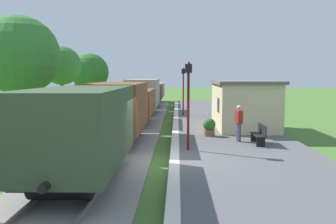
{
  "coord_description": "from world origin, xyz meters",
  "views": [
    {
      "loc": [
        0.5,
        -13.0,
        3.38
      ],
      "look_at": [
        0.06,
        3.66,
        1.64
      ],
      "focal_mm": 38.41,
      "sensor_mm": 36.0,
      "label": 1
    }
  ],
  "objects_px": {
    "freight_train": "(138,100)",
    "bench_down_platform": "(229,112)",
    "tree_field_left": "(62,66)",
    "lamp_post_near": "(188,89)",
    "lamp_post_far": "(183,82)",
    "bench_near_hut": "(259,134)",
    "tree_trackside_far": "(22,67)",
    "person_waiting": "(239,122)",
    "tree_field_distant": "(90,72)",
    "station_hut": "(244,104)",
    "potted_planter": "(209,127)",
    "tree_trackside_mid": "(20,56)"
  },
  "relations": [
    {
      "from": "lamp_post_near",
      "to": "lamp_post_far",
      "type": "xyz_separation_m",
      "value": [
        0.0,
        12.9,
        0.0
      ]
    },
    {
      "from": "bench_down_platform",
      "to": "lamp_post_far",
      "type": "distance_m",
      "value": 4.31
    },
    {
      "from": "tree_field_distant",
      "to": "station_hut",
      "type": "bearing_deg",
      "value": -51.98
    },
    {
      "from": "bench_near_hut",
      "to": "tree_field_left",
      "type": "height_order",
      "value": "tree_field_left"
    },
    {
      "from": "bench_near_hut",
      "to": "potted_planter",
      "type": "distance_m",
      "value": 2.96
    },
    {
      "from": "tree_field_left",
      "to": "freight_train",
      "type": "bearing_deg",
      "value": -27.76
    },
    {
      "from": "bench_down_platform",
      "to": "tree_field_distant",
      "type": "xyz_separation_m",
      "value": [
        -13.0,
        12.33,
        2.91
      ]
    },
    {
      "from": "station_hut",
      "to": "tree_field_left",
      "type": "bearing_deg",
      "value": 148.15
    },
    {
      "from": "bench_down_platform",
      "to": "tree_field_distant",
      "type": "distance_m",
      "value": 18.15
    },
    {
      "from": "potted_planter",
      "to": "tree_field_distant",
      "type": "distance_m",
      "value": 22.86
    },
    {
      "from": "lamp_post_far",
      "to": "bench_near_hut",
      "type": "bearing_deg",
      "value": -74.29
    },
    {
      "from": "person_waiting",
      "to": "tree_trackside_mid",
      "type": "distance_m",
      "value": 10.25
    },
    {
      "from": "bench_near_hut",
      "to": "person_waiting",
      "type": "bearing_deg",
      "value": 142.72
    },
    {
      "from": "potted_planter",
      "to": "tree_trackside_mid",
      "type": "height_order",
      "value": "tree_trackside_mid"
    },
    {
      "from": "lamp_post_near",
      "to": "potted_planter",
      "type": "bearing_deg",
      "value": 71.08
    },
    {
      "from": "lamp_post_far",
      "to": "tree_trackside_far",
      "type": "distance_m",
      "value": 11.55
    },
    {
      "from": "freight_train",
      "to": "station_hut",
      "type": "bearing_deg",
      "value": -35.54
    },
    {
      "from": "freight_train",
      "to": "tree_field_distant",
      "type": "bearing_deg",
      "value": 118.02
    },
    {
      "from": "lamp_post_near",
      "to": "freight_train",
      "type": "bearing_deg",
      "value": 106.52
    },
    {
      "from": "lamp_post_far",
      "to": "tree_field_distant",
      "type": "xyz_separation_m",
      "value": [
        -9.75,
        10.42,
        0.83
      ]
    },
    {
      "from": "lamp_post_near",
      "to": "person_waiting",
      "type": "bearing_deg",
      "value": 38.98
    },
    {
      "from": "tree_trackside_mid",
      "to": "lamp_post_far",
      "type": "bearing_deg",
      "value": 58.71
    },
    {
      "from": "potted_planter",
      "to": "tree_field_left",
      "type": "bearing_deg",
      "value": 134.63
    },
    {
      "from": "bench_down_platform",
      "to": "tree_trackside_far",
      "type": "relative_size",
      "value": 0.26
    },
    {
      "from": "station_hut",
      "to": "person_waiting",
      "type": "xyz_separation_m",
      "value": [
        -1.02,
        -4.47,
        -0.47
      ]
    },
    {
      "from": "tree_field_distant",
      "to": "person_waiting",
      "type": "bearing_deg",
      "value": -60.31
    },
    {
      "from": "lamp_post_near",
      "to": "tree_trackside_far",
      "type": "xyz_separation_m",
      "value": [
        -10.93,
        9.32,
        1.07
      ]
    },
    {
      "from": "person_waiting",
      "to": "tree_trackside_far",
      "type": "xyz_separation_m",
      "value": [
        -13.36,
        7.36,
        2.69
      ]
    },
    {
      "from": "tree_trackside_far",
      "to": "person_waiting",
      "type": "bearing_deg",
      "value": -28.85
    },
    {
      "from": "tree_field_left",
      "to": "lamp_post_near",
      "type": "bearing_deg",
      "value": -55.94
    },
    {
      "from": "freight_train",
      "to": "lamp_post_far",
      "type": "relative_size",
      "value": 10.59
    },
    {
      "from": "bench_down_platform",
      "to": "tree_field_left",
      "type": "height_order",
      "value": "tree_field_left"
    },
    {
      "from": "lamp_post_far",
      "to": "tree_trackside_mid",
      "type": "height_order",
      "value": "tree_trackside_mid"
    },
    {
      "from": "person_waiting",
      "to": "tree_trackside_far",
      "type": "height_order",
      "value": "tree_trackside_far"
    },
    {
      "from": "station_hut",
      "to": "potted_planter",
      "type": "height_order",
      "value": "station_hut"
    },
    {
      "from": "station_hut",
      "to": "tree_field_distant",
      "type": "relative_size",
      "value": 1.03
    },
    {
      "from": "bench_near_hut",
      "to": "potted_planter",
      "type": "height_order",
      "value": "potted_planter"
    },
    {
      "from": "lamp_post_near",
      "to": "lamp_post_far",
      "type": "height_order",
      "value": "same"
    },
    {
      "from": "bench_near_hut",
      "to": "bench_down_platform",
      "type": "bearing_deg",
      "value": 90.0
    },
    {
      "from": "lamp_post_far",
      "to": "station_hut",
      "type": "bearing_deg",
      "value": -61.9
    },
    {
      "from": "person_waiting",
      "to": "freight_train",
      "type": "bearing_deg",
      "value": -72.51
    },
    {
      "from": "bench_near_hut",
      "to": "tree_trackside_far",
      "type": "bearing_deg",
      "value": 150.62
    },
    {
      "from": "station_hut",
      "to": "tree_trackside_mid",
      "type": "distance_m",
      "value": 12.38
    },
    {
      "from": "person_waiting",
      "to": "tree_field_distant",
      "type": "xyz_separation_m",
      "value": [
        -12.18,
        21.35,
        2.45
      ]
    },
    {
      "from": "station_hut",
      "to": "tree_trackside_far",
      "type": "bearing_deg",
      "value": 168.64
    },
    {
      "from": "freight_train",
      "to": "bench_down_platform",
      "type": "relative_size",
      "value": 26.13
    },
    {
      "from": "bench_down_platform",
      "to": "tree_trackside_mid",
      "type": "distance_m",
      "value": 15.03
    },
    {
      "from": "potted_planter",
      "to": "lamp_post_near",
      "type": "xyz_separation_m",
      "value": [
        -1.19,
        -3.46,
        2.08
      ]
    },
    {
      "from": "lamp_post_near",
      "to": "tree_field_left",
      "type": "xyz_separation_m",
      "value": [
        -10.0,
        14.79,
        1.31
      ]
    },
    {
      "from": "tree_field_left",
      "to": "lamp_post_far",
      "type": "bearing_deg",
      "value": -10.71
    }
  ]
}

